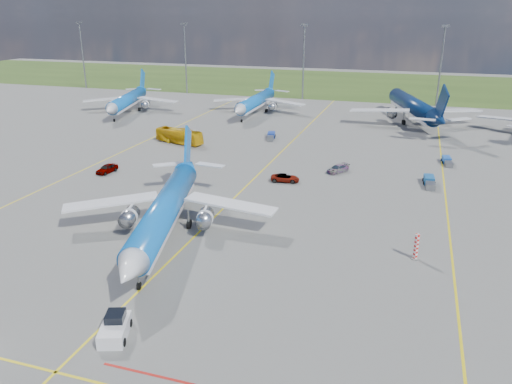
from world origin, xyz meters
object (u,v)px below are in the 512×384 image
(service_car_c, at_px, (338,169))
(baggage_tug_c, at_px, (271,136))
(apron_bus, at_px, (179,136))
(bg_jet_nw, at_px, (129,112))
(pushback_tug, at_px, (115,327))
(service_car_a, at_px, (107,169))
(service_car_b, at_px, (285,178))
(baggage_tug_w, at_px, (429,182))
(baggage_tug_e, at_px, (447,161))
(bg_jet_nnw, at_px, (256,113))
(bg_jet_n, at_px, (411,122))
(warning_post, at_px, (416,247))
(main_airliner, at_px, (167,236))

(service_car_c, bearing_deg, baggage_tug_c, 164.81)
(apron_bus, height_order, service_car_c, apron_bus)
(bg_jet_nw, distance_m, pushback_tug, 102.69)
(apron_bus, height_order, baggage_tug_c, apron_bus)
(service_car_a, xyz_separation_m, service_car_b, (30.38, 4.68, -0.11))
(baggage_tug_w, relative_size, baggage_tug_e, 1.09)
(bg_jet_nnw, distance_m, apron_bus, 36.31)
(bg_jet_nw, distance_m, apron_bus, 38.89)
(baggage_tug_w, bearing_deg, bg_jet_nnw, 128.62)
(bg_jet_nw, bearing_deg, pushback_tug, -74.05)
(bg_jet_nw, distance_m, bg_jet_n, 74.96)
(warning_post, xyz_separation_m, bg_jet_nw, (-76.53, 65.84, -1.50))
(service_car_a, relative_size, baggage_tug_w, 0.80)
(main_airliner, height_order, service_car_a, main_airliner)
(service_car_b, distance_m, baggage_tug_w, 22.99)
(main_airliner, bearing_deg, bg_jet_nnw, 84.72)
(warning_post, bearing_deg, apron_bus, 140.89)
(warning_post, height_order, main_airliner, main_airliner)
(pushback_tug, bearing_deg, service_car_c, 58.44)
(service_car_b, bearing_deg, main_airliner, 152.73)
(bg_jet_nnw, bearing_deg, bg_jet_nw, -165.23)
(service_car_c, bearing_deg, baggage_tug_e, 64.21)
(warning_post, bearing_deg, baggage_tug_w, 86.44)
(baggage_tug_e, bearing_deg, apron_bus, 174.33)
(main_airliner, bearing_deg, service_car_b, 55.46)
(service_car_a, height_order, baggage_tug_w, service_car_a)
(service_car_a, height_order, baggage_tug_c, service_car_a)
(bg_jet_nnw, bearing_deg, main_airliner, -80.81)
(service_car_a, xyz_separation_m, baggage_tug_w, (52.74, 10.04, -0.18))
(bg_jet_n, xyz_separation_m, baggage_tug_e, (7.13, -35.90, 0.51))
(bg_jet_nnw, xyz_separation_m, baggage_tug_c, (11.80, -26.11, 0.55))
(service_car_a, bearing_deg, baggage_tug_c, 64.72)
(pushback_tug, bearing_deg, baggage_tug_w, 42.67)
(baggage_tug_c, xyz_separation_m, baggage_tug_e, (35.84, -8.65, -0.04))
(bg_jet_nnw, bearing_deg, apron_bus, -99.16)
(pushback_tug, xyz_separation_m, baggage_tug_e, (29.01, 62.83, -0.26))
(baggage_tug_w, height_order, baggage_tug_c, baggage_tug_w)
(bg_jet_nw, relative_size, pushback_tug, 6.45)
(service_car_c, bearing_deg, bg_jet_nnw, 155.67)
(warning_post, distance_m, pushback_tug, 33.04)
(baggage_tug_w, relative_size, baggage_tug_c, 1.01)
(bg_jet_nnw, relative_size, baggage_tug_c, 6.72)
(service_car_c, height_order, baggage_tug_e, service_car_c)
(bg_jet_n, xyz_separation_m, service_car_b, (-18.39, -54.62, 0.64))
(main_airliner, bearing_deg, warning_post, -9.20)
(service_car_a, bearing_deg, service_car_c, 24.90)
(bg_jet_nw, relative_size, baggage_tug_e, 7.41)
(bg_jet_nnw, bearing_deg, baggage_tug_c, -66.24)
(apron_bus, xyz_separation_m, baggage_tug_e, (53.07, 1.11, -1.04))
(service_car_a, distance_m, service_car_c, 39.70)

